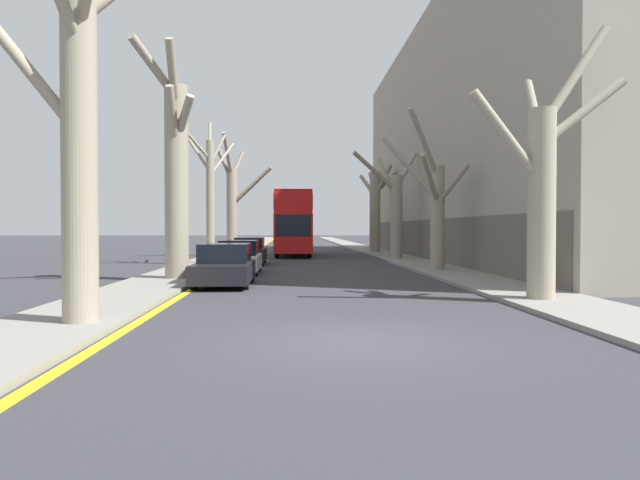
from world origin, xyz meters
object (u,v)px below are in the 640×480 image
street_tree_left_1 (176,171)px  double_decker_bus (293,220)px  parked_car_0 (225,266)px  parked_car_2 (249,252)px  parked_car_1 (239,258)px  street_tree_right_0 (544,185)px  street_tree_right_2 (395,208)px  street_tree_right_3 (376,206)px  street_tree_left_0 (79,132)px  street_tree_left_2 (210,192)px  street_tree_right_1 (434,205)px  street_tree_left_3 (233,204)px

street_tree_left_1 → double_decker_bus: bearing=77.5°
parked_car_0 → parked_car_2: bearing=90.0°
parked_car_0 → parked_car_1: parked_car_1 is taller
street_tree_right_0 → street_tree_right_2: (-0.25, 20.49, 0.12)m
street_tree_right_0 → street_tree_right_3: street_tree_right_0 is taller
street_tree_left_0 → street_tree_right_0: street_tree_left_0 is taller
street_tree_left_2 → parked_car_2: bearing=4.6°
double_decker_bus → parked_car_0: double_decker_bus is taller
street_tree_left_1 → street_tree_right_1: size_ratio=1.22×
parked_car_1 → double_decker_bus: bearing=81.6°
street_tree_left_1 → street_tree_right_2: street_tree_left_1 is taller
street_tree_left_1 → street_tree_left_2: bearing=90.7°
street_tree_left_1 → parked_car_1: 5.33m
street_tree_right_1 → street_tree_right_2: bearing=90.2°
street_tree_left_0 → street_tree_right_2: (10.58, 23.79, -0.64)m
street_tree_left_0 → street_tree_left_2: 19.68m
street_tree_left_1 → street_tree_right_3: bearing=65.0°
street_tree_left_2 → street_tree_right_3: 17.76m
street_tree_right_0 → street_tree_right_3: 30.23m
street_tree_left_0 → street_tree_left_3: (0.12, 28.43, -0.18)m
street_tree_right_2 → parked_car_2: bearing=-155.6°
parked_car_1 → street_tree_right_0: bearing=-48.9°
street_tree_left_2 → double_decker_bus: bearing=66.0°
street_tree_right_0 → parked_car_1: street_tree_right_0 is taller
street_tree_left_3 → street_tree_right_2: street_tree_left_3 is taller
parked_car_0 → street_tree_left_0: bearing=-102.6°
parked_car_1 → parked_car_2: 6.27m
street_tree_left_3 → double_decker_bus: 4.51m
street_tree_left_0 → parked_car_2: size_ratio=1.88×
street_tree_left_2 → parked_car_2: (2.11, 0.17, -3.23)m
street_tree_right_3 → parked_car_2: street_tree_right_3 is taller
street_tree_right_2 → street_tree_right_1: bearing=-89.8°
street_tree_right_2 → street_tree_left_1: bearing=-127.8°
street_tree_left_0 → street_tree_right_1: (10.62, 14.06, -0.85)m
street_tree_left_0 → street_tree_left_1: bearing=90.8°
street_tree_left_3 → street_tree_right_1: size_ratio=1.18×
parked_car_1 → street_tree_right_1: bearing=3.1°
parked_car_1 → parked_car_2: size_ratio=0.91×
street_tree_left_3 → street_tree_right_1: street_tree_left_3 is taller
street_tree_right_0 → street_tree_right_2: bearing=90.7°
parked_car_0 → parked_car_2: 11.53m
street_tree_left_0 → street_tree_left_1: street_tree_left_1 is taller
street_tree_left_1 → street_tree_right_3: size_ratio=1.16×
street_tree_left_3 → parked_car_2: street_tree_left_3 is taller
street_tree_left_3 → street_tree_right_3: street_tree_left_3 is taller
street_tree_right_3 → double_decker_bus: street_tree_right_3 is taller
street_tree_right_0 → parked_car_0: (-8.97, 5.01, -2.44)m
street_tree_right_0 → street_tree_right_1: (-0.21, 10.75, -0.09)m
parked_car_0 → parked_car_1: (-0.00, 5.26, 0.00)m
street_tree_right_0 → street_tree_right_2: street_tree_right_0 is taller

